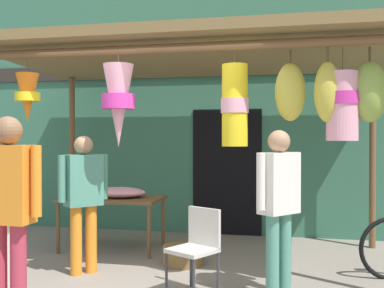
{
  "coord_description": "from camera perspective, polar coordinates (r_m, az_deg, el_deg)",
  "views": [
    {
      "loc": [
        1.56,
        -4.87,
        1.55
      ],
      "look_at": [
        0.31,
        0.89,
        1.47
      ],
      "focal_mm": 44.01,
      "sensor_mm": 36.0,
      "label": 1
    }
  ],
  "objects": [
    {
      "name": "ground_plane",
      "position": [
        5.34,
        -5.49,
        -16.08
      ],
      "size": [
        30.0,
        30.0,
        0.0
      ],
      "primitive_type": "plane",
      "color": "gray"
    },
    {
      "name": "shop_facade",
      "position": [
        7.75,
        0.61,
        5.1
      ],
      "size": [
        11.88,
        0.29,
        4.27
      ],
      "color": "#387056",
      "rests_on": "ground_plane"
    },
    {
      "name": "market_stall_canopy",
      "position": [
        5.85,
        1.44,
        9.38
      ],
      "size": [
        5.06,
        2.64,
        2.73
      ],
      "color": "brown",
      "rests_on": "ground_plane"
    },
    {
      "name": "display_table",
      "position": [
        6.6,
        -9.65,
        -6.99
      ],
      "size": [
        1.36,
        0.77,
        0.73
      ],
      "color": "brown",
      "rests_on": "ground_plane"
    },
    {
      "name": "flower_heap_on_table",
      "position": [
        6.54,
        -8.73,
        -5.81
      ],
      "size": [
        0.74,
        0.52,
        0.14
      ],
      "color": "pink",
      "rests_on": "display_table"
    },
    {
      "name": "folding_chair",
      "position": [
        4.78,
        0.66,
        -11.87
      ],
      "size": [
        0.55,
        0.55,
        0.84
      ],
      "color": "beige",
      "rests_on": "ground_plane"
    },
    {
      "name": "wicker_basket_by_table",
      "position": [
        5.89,
        -1.06,
        -13.3
      ],
      "size": [
        0.51,
        0.51,
        0.23
      ],
      "primitive_type": "cylinder",
      "color": "brown",
      "rests_on": "ground_plane"
    },
    {
      "name": "vendor_in_orange",
      "position": [
        4.9,
        -21.52,
        -5.79
      ],
      "size": [
        0.46,
        0.43,
        1.68
      ],
      "color": "silver",
      "rests_on": "ground_plane"
    },
    {
      "name": "customer_foreground",
      "position": [
        4.14,
        -21.38,
        -6.58
      ],
      "size": [
        0.59,
        0.23,
        1.72
      ],
      "color": "#B23347",
      "rests_on": "ground_plane"
    },
    {
      "name": "shopper_by_bananas",
      "position": [
        5.51,
        -13.01,
        -5.79
      ],
      "size": [
        0.43,
        0.46,
        1.57
      ],
      "color": "orange",
      "rests_on": "ground_plane"
    },
    {
      "name": "passerby_at_right",
      "position": [
        4.73,
        10.48,
        -6.43
      ],
      "size": [
        0.42,
        0.48,
        1.62
      ],
      "color": "#4C8E7A",
      "rests_on": "ground_plane"
    }
  ]
}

